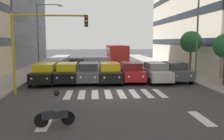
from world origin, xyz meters
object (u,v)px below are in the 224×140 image
bus_behind_traffic (116,53)px  street_tree_1 (191,42)px  car_2 (131,72)px  car_5 (68,73)px  street_lamp_left (193,29)px  street_lamp_right (42,30)px  car_0 (175,71)px  motorcycle_with_rider (55,111)px  car_1 (156,72)px  car_row2_0 (104,64)px  car_row2_1 (77,65)px  car_3 (110,73)px  traffic_light_gantry (36,39)px  car_4 (88,72)px  car_6 (45,73)px

bus_behind_traffic → street_tree_1: size_ratio=2.31×
car_2 → car_5: size_ratio=1.00×
street_lamp_left → street_lamp_right: 16.50m
bus_behind_traffic → car_0: bearing=105.6°
car_2 → motorcycle_with_rider: bearing=65.1°
car_1 → street_lamp_right: street_lamp_right is taller
car_0 → car_row2_0: size_ratio=1.00×
car_row2_0 → street_lamp_left: bearing=133.7°
car_5 → bus_behind_traffic: size_ratio=0.42×
car_row2_1 → street_lamp_right: size_ratio=0.58×
car_0 → car_3: same height
car_row2_0 → motorcycle_with_rider: 18.74m
car_3 → traffic_light_gantry: traffic_light_gantry is taller
traffic_light_gantry → street_lamp_right: (2.04, -11.76, 1.08)m
car_1 → car_4: bearing=-3.3°
car_3 → street_lamp_right: (7.30, -7.77, 3.95)m
car_1 → street_lamp_left: 5.02m
car_5 → traffic_light_gantry: size_ratio=0.81×
car_2 → car_4: (3.81, 0.10, 0.00)m
car_row2_1 → bus_behind_traffic: size_ratio=0.42×
car_row2_0 → street_tree_1: (-9.35, 3.29, 2.63)m
motorcycle_with_rider → street_tree_1: street_tree_1 is taller
bus_behind_traffic → motorcycle_with_rider: bus_behind_traffic is taller
bus_behind_traffic → street_lamp_right: size_ratio=1.36×
car_6 → car_row2_1: size_ratio=1.00×
street_tree_1 → car_2: bearing=31.8°
bus_behind_traffic → street_lamp_left: size_ratio=1.41×
street_tree_1 → car_0: bearing=53.6°
car_0 → street_lamp_left: street_lamp_left is taller
car_1 → car_4: size_ratio=1.00×
car_6 → traffic_light_gantry: size_ratio=0.81×
car_6 → street_lamp_left: bearing=-178.5°
motorcycle_with_rider → street_tree_1: 19.75m
car_5 → bus_behind_traffic: (-5.59, -14.58, 0.97)m
car_2 → traffic_light_gantry: bearing=31.1°
bus_behind_traffic → car_2: bearing=90.0°
car_3 → car_4: 1.88m
car_0 → car_row2_0: bearing=-51.6°
car_1 → street_tree_1: (-5.11, -4.93, 2.63)m
car_6 → bus_behind_traffic: bus_behind_traffic is taller
car_0 → car_row2_1: bearing=-34.9°
car_2 → car_5: bearing=2.0°
car_3 → traffic_light_gantry: bearing=37.2°
car_row2_1 → motorcycle_with_rider: 17.30m
car_1 → traffic_light_gantry: bearing=22.7°
street_lamp_left → car_2: bearing=-1.2°
car_row2_0 → street_tree_1: 10.26m
car_0 → car_5: (9.59, 0.28, 0.00)m
car_0 → street_lamp_left: size_ratio=0.60×
car_4 → car_row2_1: size_ratio=1.00×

